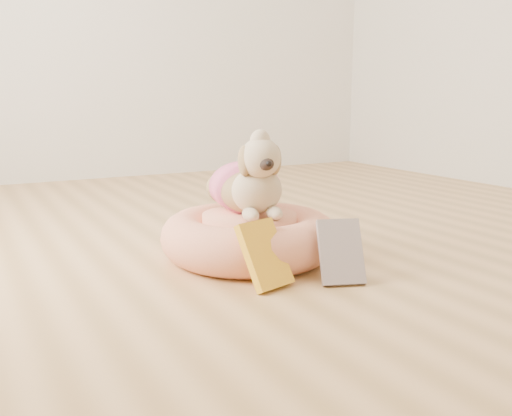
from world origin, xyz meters
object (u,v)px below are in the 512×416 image
pet_bed (249,237)px  dog (249,170)px  book_white (341,252)px  book_yellow (265,255)px

pet_bed → dog: bearing=67.3°
dog → book_white: bearing=-63.3°
book_yellow → book_white: 0.25m
pet_bed → book_yellow: bearing=-109.3°
pet_bed → dog: (0.01, 0.01, 0.24)m
pet_bed → book_white: bearing=-70.9°
dog → book_white: 0.47m
dog → book_yellow: 0.40m
pet_bed → book_white: (0.13, -0.38, 0.02)m
pet_bed → dog: 0.24m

